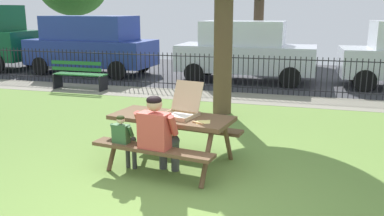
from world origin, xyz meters
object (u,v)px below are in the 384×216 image
pizza_slice_on_table (202,122)px  adult_at_table (158,133)px  picnic_table_foreground (172,127)px  park_bench_left (79,75)px  parked_car_center (245,50)px  parked_car_left (91,44)px  child_at_table (124,138)px  pizza_box_open (183,108)px

pizza_slice_on_table → adult_at_table: adult_at_table is taller
pizza_slice_on_table → picnic_table_foreground: bearing=157.8°
picnic_table_foreground → park_bench_left: (-4.57, 4.96, -0.18)m
parked_car_center → park_bench_left: bearing=-147.7°
parked_car_left → parked_car_center: size_ratio=1.06×
child_at_table → parked_car_left: size_ratio=0.18×
adult_at_table → child_at_table: 0.56m
parked_car_left → pizza_slice_on_table: bearing=-51.8°
parked_car_left → child_at_table: bearing=-57.8°
adult_at_table → park_bench_left: bearing=129.8°
pizza_box_open → child_at_table: pizza_box_open is taller
pizza_box_open → adult_at_table: (-0.17, -0.58, -0.23)m
pizza_slice_on_table → child_at_table: child_at_table is taller
child_at_table → picnic_table_foreground: bearing=38.6°
pizza_box_open → child_at_table: size_ratio=0.76×
pizza_box_open → child_at_table: 0.96m
parked_car_center → pizza_box_open: bearing=-87.8°
pizza_box_open → adult_at_table: 0.64m
park_bench_left → child_at_table: bearing=-53.5°
adult_at_table → park_bench_left: (-4.55, 5.47, -0.24)m
child_at_table → parked_car_left: bearing=122.2°
pizza_box_open → parked_car_left: 9.70m
park_bench_left → parked_car_left: 3.12m
pizza_box_open → parked_car_left: size_ratio=0.14×
picnic_table_foreground → child_at_table: size_ratio=2.31×
park_bench_left → parked_car_left: size_ratio=0.34×
child_at_table → adult_at_table: bearing=-5.5°
park_bench_left → parked_car_left: bearing=112.7°
pizza_slice_on_table → parked_car_center: bearing=94.8°
pizza_box_open → parked_car_center: size_ratio=0.15×
pizza_box_open → parked_car_left: (-5.90, 7.69, 0.21)m
parked_car_left → parked_car_center: bearing=0.0°
picnic_table_foreground → adult_at_table: bearing=-92.8°
child_at_table → parked_car_center: 8.24m
pizza_box_open → picnic_table_foreground: bearing=-153.8°
child_at_table → parked_car_left: 9.73m
adult_at_table → parked_car_center: parked_car_center is taller
child_at_table → park_bench_left: child_at_table is taller
child_at_table → parked_car_center: bearing=87.1°
pizza_box_open → parked_car_left: parked_car_left is taller
picnic_table_foreground → pizza_box_open: (0.15, 0.07, 0.29)m
picnic_table_foreground → parked_car_center: 7.78m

